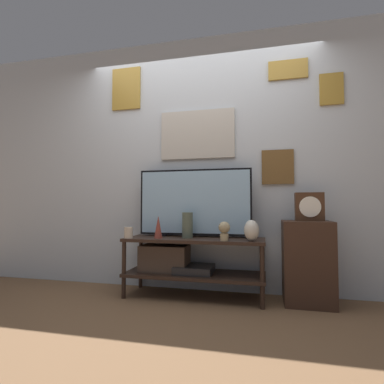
# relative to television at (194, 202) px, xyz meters

# --- Properties ---
(ground_plane) EXTENTS (12.00, 12.00, 0.00)m
(ground_plane) POSITION_rel_television_xyz_m (0.02, -0.37, -0.91)
(ground_plane) COLOR brown
(wall_back) EXTENTS (6.40, 0.08, 2.70)m
(wall_back) POSITION_rel_television_xyz_m (0.03, 0.18, 0.45)
(wall_back) COLOR #B2BCC6
(wall_back) RESTS_ON ground_plane
(media_console) EXTENTS (1.34, 0.46, 0.56)m
(media_console) POSITION_rel_television_xyz_m (-0.09, -0.10, -0.56)
(media_console) COLOR black
(media_console) RESTS_ON ground_plane
(television) EXTENTS (1.15, 0.05, 0.68)m
(television) POSITION_rel_television_xyz_m (0.00, 0.00, 0.00)
(television) COLOR black
(television) RESTS_ON media_console
(vase_urn_stoneware) EXTENTS (0.13, 0.14, 0.19)m
(vase_urn_stoneware) POSITION_rel_television_xyz_m (0.57, -0.23, -0.26)
(vase_urn_stoneware) COLOR beige
(vase_urn_stoneware) RESTS_ON media_console
(vase_slim_bronze) EXTENTS (0.08, 0.08, 0.22)m
(vase_slim_bronze) POSITION_rel_television_xyz_m (-0.31, -0.19, -0.24)
(vase_slim_bronze) COLOR brown
(vase_slim_bronze) RESTS_ON media_console
(vase_tall_ceramic) EXTENTS (0.10, 0.10, 0.25)m
(vase_tall_ceramic) POSITION_rel_television_xyz_m (-0.04, -0.12, -0.23)
(vase_tall_ceramic) COLOR #4C5647
(vase_tall_ceramic) RESTS_ON media_console
(candle_jar) EXTENTS (0.08, 0.08, 0.11)m
(candle_jar) POSITION_rel_television_xyz_m (-0.59, -0.27, -0.30)
(candle_jar) COLOR #C1B29E
(candle_jar) RESTS_ON media_console
(decorative_bust) EXTENTS (0.10, 0.10, 0.17)m
(decorative_bust) POSITION_rel_television_xyz_m (0.34, -0.27, -0.25)
(decorative_bust) COLOR tan
(decorative_bust) RESTS_ON media_console
(side_table) EXTENTS (0.42, 0.38, 0.74)m
(side_table) POSITION_rel_television_xyz_m (1.06, -0.06, -0.54)
(side_table) COLOR #382319
(side_table) RESTS_ON ground_plane
(mantel_clock) EXTENTS (0.25, 0.11, 0.26)m
(mantel_clock) POSITION_rel_television_xyz_m (1.08, -0.07, -0.05)
(mantel_clock) COLOR #422819
(mantel_clock) RESTS_ON side_table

